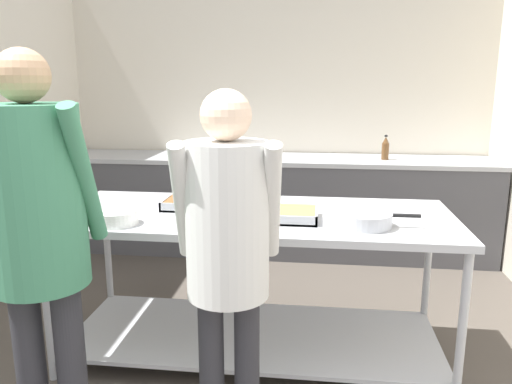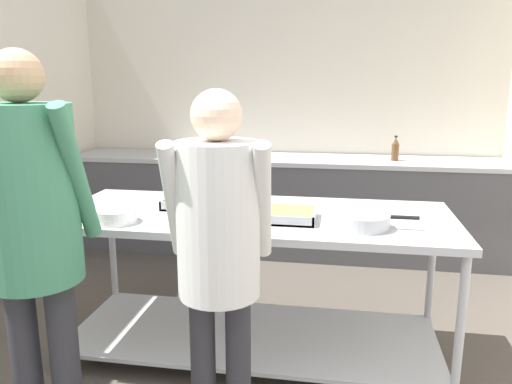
{
  "view_description": "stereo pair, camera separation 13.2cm",
  "coord_description": "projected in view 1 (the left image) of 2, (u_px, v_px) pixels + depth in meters",
  "views": [
    {
      "loc": [
        0.4,
        -1.12,
        1.62
      ],
      "look_at": [
        0.06,
        1.7,
        0.98
      ],
      "focal_mm": 35.0,
      "sensor_mm": 36.0,
      "label": 1
    },
    {
      "loc": [
        0.53,
        -1.1,
        1.62
      ],
      "look_at": [
        0.06,
        1.7,
        0.98
      ],
      "focal_mm": 35.0,
      "sensor_mm": 36.0,
      "label": 2
    }
  ],
  "objects": [
    {
      "name": "serving_tray_vegetables",
      "position": [
        198.0,
        202.0,
        2.98
      ],
      "size": [
        0.38,
        0.34,
        0.05
      ],
      "color": "#ADAFB5",
      "rests_on": "serving_counter"
    },
    {
      "name": "wall_rear",
      "position": [
        277.0,
        110.0,
        4.92
      ],
      "size": [
        4.17,
        0.06,
        2.65
      ],
      "color": "beige",
      "rests_on": "ground_plane"
    },
    {
      "name": "back_counter",
      "position": [
        273.0,
        204.0,
        4.75
      ],
      "size": [
        4.01,
        0.65,
        0.92
      ],
      "color": "#4C4C51",
      "rests_on": "ground_plane"
    },
    {
      "name": "guest_serving_right",
      "position": [
        228.0,
        236.0,
        2.09
      ],
      "size": [
        0.48,
        0.35,
        1.59
      ],
      "color": "#2D2D33",
      "rests_on": "ground_plane"
    },
    {
      "name": "water_bottle",
      "position": [
        385.0,
        148.0,
        4.48
      ],
      "size": [
        0.06,
        0.06,
        0.22
      ],
      "color": "brown",
      "rests_on": "back_counter"
    },
    {
      "name": "plate_stack",
      "position": [
        115.0,
        217.0,
        2.61
      ],
      "size": [
        0.23,
        0.23,
        0.07
      ],
      "color": "white",
      "rests_on": "serving_counter"
    },
    {
      "name": "serving_counter",
      "position": [
        254.0,
        260.0,
        2.9
      ],
      "size": [
        2.24,
        0.9,
        0.88
      ],
      "color": "#ADAFB5",
      "rests_on": "ground_plane"
    },
    {
      "name": "guest_serving_left",
      "position": [
        36.0,
        220.0,
        2.0
      ],
      "size": [
        0.52,
        0.39,
        1.74
      ],
      "color": "#2D2D33",
      "rests_on": "ground_plane"
    },
    {
      "name": "sauce_pan",
      "position": [
        365.0,
        219.0,
        2.57
      ],
      "size": [
        0.42,
        0.28,
        0.07
      ],
      "color": "#ADAFB5",
      "rests_on": "serving_counter"
    },
    {
      "name": "serving_tray_roast",
      "position": [
        273.0,
        214.0,
        2.71
      ],
      "size": [
        0.48,
        0.28,
        0.05
      ],
      "color": "#ADAFB5",
      "rests_on": "serving_counter"
    }
  ]
}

